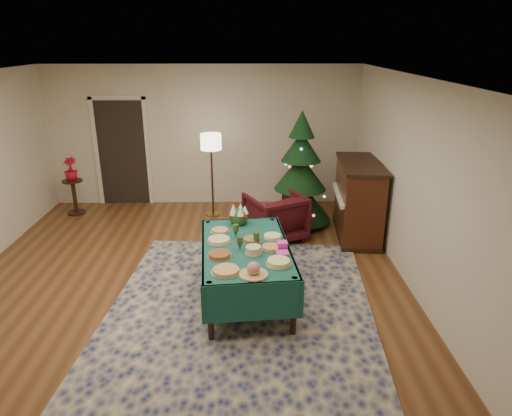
{
  "coord_description": "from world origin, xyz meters",
  "views": [
    {
      "loc": [
        0.85,
        -5.29,
        3.13
      ],
      "look_at": [
        0.96,
        0.65,
        0.92
      ],
      "focal_mm": 32.0,
      "sensor_mm": 36.0,
      "label": 1
    }
  ],
  "objects_px": {
    "buffet_table": "(246,257)",
    "side_table": "(75,197)",
    "gift_box": "(282,245)",
    "floor_lamp": "(211,147)",
    "potted_plant": "(71,174)",
    "armchair": "(275,214)",
    "christmas_tree": "(300,175)",
    "piano": "(358,201)"
  },
  "relations": [
    {
      "from": "armchair",
      "to": "side_table",
      "type": "xyz_separation_m",
      "value": [
        -3.72,
        1.24,
        -0.11
      ]
    },
    {
      "from": "piano",
      "to": "potted_plant",
      "type": "bearing_deg",
      "value": 167.6
    },
    {
      "from": "buffet_table",
      "to": "floor_lamp",
      "type": "distance_m",
      "value": 3.1
    },
    {
      "from": "floor_lamp",
      "to": "piano",
      "type": "distance_m",
      "value": 2.76
    },
    {
      "from": "christmas_tree",
      "to": "piano",
      "type": "height_order",
      "value": "christmas_tree"
    },
    {
      "from": "side_table",
      "to": "piano",
      "type": "xyz_separation_m",
      "value": [
        5.09,
        -1.12,
        0.3
      ]
    },
    {
      "from": "buffet_table",
      "to": "side_table",
      "type": "height_order",
      "value": "buffet_table"
    },
    {
      "from": "side_table",
      "to": "potted_plant",
      "type": "bearing_deg",
      "value": 180.0
    },
    {
      "from": "gift_box",
      "to": "floor_lamp",
      "type": "relative_size",
      "value": 0.08
    },
    {
      "from": "armchair",
      "to": "floor_lamp",
      "type": "height_order",
      "value": "floor_lamp"
    },
    {
      "from": "armchair",
      "to": "potted_plant",
      "type": "distance_m",
      "value": 3.94
    },
    {
      "from": "piano",
      "to": "christmas_tree",
      "type": "bearing_deg",
      "value": 149.06
    },
    {
      "from": "christmas_tree",
      "to": "armchair",
      "type": "bearing_deg",
      "value": -125.1
    },
    {
      "from": "gift_box",
      "to": "armchair",
      "type": "xyz_separation_m",
      "value": [
        0.03,
        1.94,
        -0.35
      ]
    },
    {
      "from": "armchair",
      "to": "floor_lamp",
      "type": "xyz_separation_m",
      "value": [
        -1.11,
        1.1,
        0.88
      ]
    },
    {
      "from": "buffet_table",
      "to": "piano",
      "type": "distance_m",
      "value": 2.7
    },
    {
      "from": "armchair",
      "to": "potted_plant",
      "type": "bearing_deg",
      "value": -45.15
    },
    {
      "from": "gift_box",
      "to": "piano",
      "type": "height_order",
      "value": "piano"
    },
    {
      "from": "potted_plant",
      "to": "christmas_tree",
      "type": "bearing_deg",
      "value": -7.84
    },
    {
      "from": "buffet_table",
      "to": "christmas_tree",
      "type": "xyz_separation_m",
      "value": [
        0.95,
        2.51,
        0.33
      ]
    },
    {
      "from": "side_table",
      "to": "christmas_tree",
      "type": "xyz_separation_m",
      "value": [
        4.19,
        -0.58,
        0.59
      ]
    },
    {
      "from": "christmas_tree",
      "to": "side_table",
      "type": "bearing_deg",
      "value": 172.16
    },
    {
      "from": "gift_box",
      "to": "potted_plant",
      "type": "distance_m",
      "value": 4.87
    },
    {
      "from": "armchair",
      "to": "potted_plant",
      "type": "relative_size",
      "value": 2.0
    },
    {
      "from": "side_table",
      "to": "potted_plant",
      "type": "relative_size",
      "value": 1.53
    },
    {
      "from": "floor_lamp",
      "to": "armchair",
      "type": "bearing_deg",
      "value": -45.0
    },
    {
      "from": "buffet_table",
      "to": "piano",
      "type": "bearing_deg",
      "value": 46.63
    },
    {
      "from": "gift_box",
      "to": "side_table",
      "type": "distance_m",
      "value": 4.89
    },
    {
      "from": "buffet_table",
      "to": "christmas_tree",
      "type": "height_order",
      "value": "christmas_tree"
    },
    {
      "from": "gift_box",
      "to": "potted_plant",
      "type": "bearing_deg",
      "value": 139.27
    },
    {
      "from": "side_table",
      "to": "gift_box",
      "type": "bearing_deg",
      "value": -40.73
    },
    {
      "from": "side_table",
      "to": "potted_plant",
      "type": "distance_m",
      "value": 0.46
    },
    {
      "from": "armchair",
      "to": "christmas_tree",
      "type": "distance_m",
      "value": 0.94
    },
    {
      "from": "gift_box",
      "to": "side_table",
      "type": "bearing_deg",
      "value": 139.27
    },
    {
      "from": "piano",
      "to": "floor_lamp",
      "type": "bearing_deg",
      "value": 158.27
    },
    {
      "from": "buffet_table",
      "to": "armchair",
      "type": "relative_size",
      "value": 2.29
    },
    {
      "from": "gift_box",
      "to": "floor_lamp",
      "type": "distance_m",
      "value": 3.27
    },
    {
      "from": "potted_plant",
      "to": "piano",
      "type": "distance_m",
      "value": 5.22
    },
    {
      "from": "buffet_table",
      "to": "christmas_tree",
      "type": "bearing_deg",
      "value": 69.32
    },
    {
      "from": "buffet_table",
      "to": "piano",
      "type": "relative_size",
      "value": 1.3
    },
    {
      "from": "gift_box",
      "to": "floor_lamp",
      "type": "height_order",
      "value": "floor_lamp"
    },
    {
      "from": "floor_lamp",
      "to": "side_table",
      "type": "xyz_separation_m",
      "value": [
        -2.62,
        0.13,
        -0.99
      ]
    }
  ]
}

